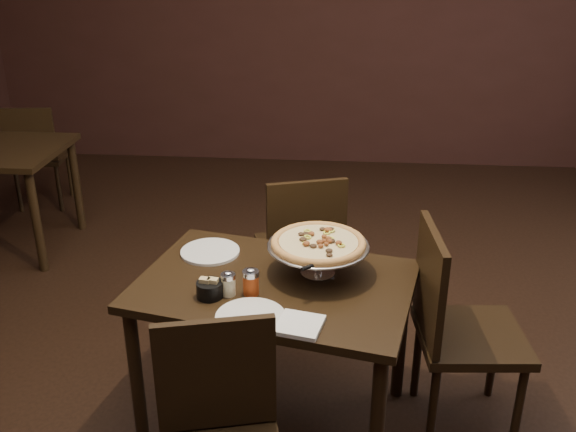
{
  "coord_description": "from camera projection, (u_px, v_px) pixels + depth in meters",
  "views": [
    {
      "loc": [
        0.17,
        -2.29,
        1.96
      ],
      "look_at": [
        -0.03,
        0.01,
        0.95
      ],
      "focal_mm": 40.0,
      "sensor_mm": 36.0,
      "label": 1
    }
  ],
  "objects": [
    {
      "name": "packet_caddy",
      "position": [
        210.0,
        289.0,
        2.46
      ],
      "size": [
        0.1,
        0.1,
        0.08
      ],
      "rotation": [
        0.0,
        0.0,
        -0.15
      ],
      "color": "black",
      "rests_on": "dining_table"
    },
    {
      "name": "parmesan_shaker",
      "position": [
        228.0,
        284.0,
        2.47
      ],
      "size": [
        0.06,
        0.06,
        0.1
      ],
      "color": "#FBF4C3",
      "rests_on": "dining_table"
    },
    {
      "name": "bg_chair_far",
      "position": [
        37.0,
        153.0,
        4.87
      ],
      "size": [
        0.43,
        0.43,
        0.82
      ],
      "rotation": [
        0.0,
        0.0,
        3.27
      ],
      "color": "black",
      "rests_on": "ground"
    },
    {
      "name": "plate_left",
      "position": [
        210.0,
        252.0,
        2.81
      ],
      "size": [
        0.26,
        0.26,
        0.01
      ],
      "primitive_type": "cylinder",
      "color": "silver",
      "rests_on": "dining_table"
    },
    {
      "name": "chair_side",
      "position": [
        455.0,
        324.0,
        2.63
      ],
      "size": [
        0.46,
        0.46,
        0.91
      ],
      "rotation": [
        0.0,
        0.0,
        1.65
      ],
      "color": "black",
      "rests_on": "ground"
    },
    {
      "name": "room",
      "position": [
        314.0,
        102.0,
        2.34
      ],
      "size": [
        6.04,
        7.04,
        2.84
      ],
      "color": "black",
      "rests_on": "ground"
    },
    {
      "name": "chair_far",
      "position": [
        301.0,
        244.0,
        3.36
      ],
      "size": [
        0.51,
        0.51,
        0.87
      ],
      "rotation": [
        0.0,
        0.0,
        3.45
      ],
      "color": "black",
      "rests_on": "ground"
    },
    {
      "name": "pizza_stand",
      "position": [
        318.0,
        243.0,
        2.59
      ],
      "size": [
        0.42,
        0.42,
        0.17
      ],
      "color": "silver",
      "rests_on": "dining_table"
    },
    {
      "name": "napkin_stack",
      "position": [
        300.0,
        325.0,
        2.28
      ],
      "size": [
        0.19,
        0.19,
        0.02
      ],
      "primitive_type": "cube",
      "rotation": [
        0.0,
        0.0,
        -0.22
      ],
      "color": "silver",
      "rests_on": "dining_table"
    },
    {
      "name": "plate_near",
      "position": [
        251.0,
        317.0,
        2.33
      ],
      "size": [
        0.26,
        0.26,
        0.01
      ],
      "primitive_type": "cylinder",
      "color": "silver",
      "rests_on": "dining_table"
    },
    {
      "name": "dining_table",
      "position": [
        275.0,
        301.0,
        2.62
      ],
      "size": [
        1.22,
        0.94,
        0.68
      ],
      "rotation": [
        0.0,
        0.0,
        -0.21
      ],
      "color": "black",
      "rests_on": "ground"
    },
    {
      "name": "pepper_flake_shaker",
      "position": [
        251.0,
        282.0,
        2.47
      ],
      "size": [
        0.06,
        0.06,
        0.11
      ],
      "color": "maroon",
      "rests_on": "dining_table"
    },
    {
      "name": "serving_spatula",
      "position": [
        312.0,
        266.0,
        2.42
      ],
      "size": [
        0.14,
        0.14,
        0.02
      ],
      "rotation": [
        0.0,
        0.0,
        -0.8
      ],
      "color": "silver",
      "rests_on": "pizza_stand"
    }
  ]
}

